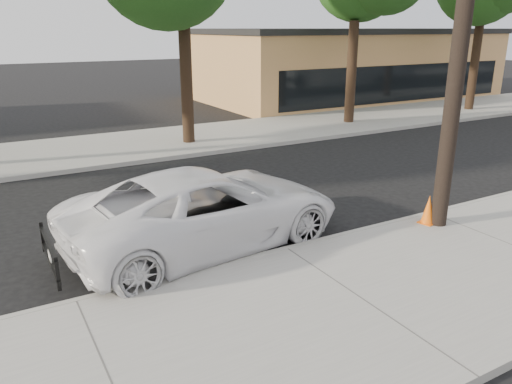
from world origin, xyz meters
TOP-DOWN VIEW (x-y plane):
  - ground at (0.00, 0.00)m, footprint 120.00×120.00m
  - near_sidewalk at (0.00, -4.30)m, footprint 90.00×4.40m
  - far_sidewalk at (0.00, 8.50)m, footprint 90.00×5.00m
  - curb_near at (0.00, -2.10)m, footprint 90.00×0.12m
  - building_main at (16.00, 16.00)m, footprint 18.00×10.00m
  - utility_pole at (3.60, -2.70)m, footprint 1.40×0.34m
  - police_cruiser at (-1.17, -0.90)m, footprint 6.03×3.29m
  - traffic_cone at (3.43, -2.54)m, footprint 0.40×0.40m

SIDE VIEW (x-z plane):
  - ground at x=0.00m, z-range 0.00..0.00m
  - near_sidewalk at x=0.00m, z-range 0.00..0.15m
  - far_sidewalk at x=0.00m, z-range 0.00..0.15m
  - curb_near at x=0.00m, z-range -0.01..0.15m
  - traffic_cone at x=3.43m, z-range 0.14..0.79m
  - police_cruiser at x=-1.17m, z-range 0.00..1.60m
  - building_main at x=16.00m, z-range 0.00..4.00m
  - utility_pole at x=3.60m, z-range 0.20..9.20m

